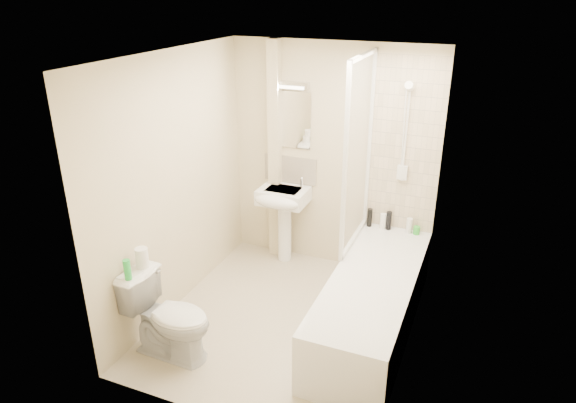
% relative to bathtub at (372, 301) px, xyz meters
% --- Properties ---
extents(floor, '(2.50, 2.50, 0.00)m').
position_rel_bathtub_xyz_m(floor, '(-0.75, -0.20, -0.29)').
color(floor, beige).
rests_on(floor, ground).
extents(wall_back, '(2.20, 0.02, 2.40)m').
position_rel_bathtub_xyz_m(wall_back, '(-0.75, 1.05, 0.91)').
color(wall_back, beige).
rests_on(wall_back, ground).
extents(wall_left, '(0.02, 2.50, 2.40)m').
position_rel_bathtub_xyz_m(wall_left, '(-1.85, -0.20, 0.91)').
color(wall_left, beige).
rests_on(wall_left, ground).
extents(wall_right, '(0.02, 2.50, 2.40)m').
position_rel_bathtub_xyz_m(wall_right, '(0.35, -0.20, 0.91)').
color(wall_right, beige).
rests_on(wall_right, ground).
extents(ceiling, '(2.20, 2.50, 0.02)m').
position_rel_bathtub_xyz_m(ceiling, '(-0.75, -0.20, 2.11)').
color(ceiling, white).
rests_on(ceiling, wall_back).
extents(tile_back, '(0.70, 0.01, 1.75)m').
position_rel_bathtub_xyz_m(tile_back, '(0.00, 1.04, 1.14)').
color(tile_back, beige).
rests_on(tile_back, wall_back).
extents(tile_right, '(0.01, 2.10, 1.75)m').
position_rel_bathtub_xyz_m(tile_right, '(0.34, 0.00, 1.14)').
color(tile_right, beige).
rests_on(tile_right, wall_right).
extents(pipe_boxing, '(0.12, 0.12, 2.40)m').
position_rel_bathtub_xyz_m(pipe_boxing, '(-1.37, 0.99, 0.91)').
color(pipe_boxing, beige).
rests_on(pipe_boxing, ground).
extents(splashback, '(0.60, 0.02, 0.30)m').
position_rel_bathtub_xyz_m(splashback, '(-1.21, 1.04, 0.74)').
color(splashback, beige).
rests_on(splashback, wall_back).
extents(mirror, '(0.46, 0.01, 0.60)m').
position_rel_bathtub_xyz_m(mirror, '(-1.21, 1.04, 1.29)').
color(mirror, white).
rests_on(mirror, wall_back).
extents(strip_light, '(0.42, 0.07, 0.07)m').
position_rel_bathtub_xyz_m(strip_light, '(-1.21, 1.02, 1.66)').
color(strip_light, silver).
rests_on(strip_light, wall_back).
extents(bathtub, '(0.70, 2.10, 0.55)m').
position_rel_bathtub_xyz_m(bathtub, '(0.00, 0.00, 0.00)').
color(bathtub, white).
rests_on(bathtub, ground).
extents(shower_screen, '(0.04, 0.92, 1.80)m').
position_rel_bathtub_xyz_m(shower_screen, '(-0.35, 0.60, 1.16)').
color(shower_screen, white).
rests_on(shower_screen, bathtub).
extents(shower_fixture, '(0.10, 0.16, 0.99)m').
position_rel_bathtub_xyz_m(shower_fixture, '(-0.00, 0.99, 1.26)').
color(shower_fixture, white).
rests_on(shower_fixture, wall_back).
extents(pedestal_sink, '(0.51, 0.48, 0.99)m').
position_rel_bathtub_xyz_m(pedestal_sink, '(-1.21, 0.81, 0.41)').
color(pedestal_sink, white).
rests_on(pedestal_sink, ground).
extents(bottle_black_a, '(0.05, 0.05, 0.20)m').
position_rel_bathtub_xyz_m(bottle_black_a, '(-0.29, 0.96, 0.36)').
color(bottle_black_a, black).
rests_on(bottle_black_a, bathtub).
extents(bottle_white_a, '(0.06, 0.06, 0.16)m').
position_rel_bathtub_xyz_m(bottle_white_a, '(-0.14, 0.96, 0.34)').
color(bottle_white_a, white).
rests_on(bottle_white_a, bathtub).
extents(bottle_black_b, '(0.05, 0.05, 0.20)m').
position_rel_bathtub_xyz_m(bottle_black_b, '(-0.08, 0.96, 0.36)').
color(bottle_black_b, black).
rests_on(bottle_black_b, bathtub).
extents(bottle_white_b, '(0.06, 0.06, 0.16)m').
position_rel_bathtub_xyz_m(bottle_white_b, '(0.13, 0.96, 0.34)').
color(bottle_white_b, white).
rests_on(bottle_white_b, bathtub).
extents(bottle_green, '(0.07, 0.07, 0.08)m').
position_rel_bathtub_xyz_m(bottle_green, '(0.20, 0.96, 0.30)').
color(bottle_green, green).
rests_on(bottle_green, bathtub).
extents(toilet, '(0.47, 0.76, 0.74)m').
position_rel_bathtub_xyz_m(toilet, '(-1.47, -0.97, 0.08)').
color(toilet, white).
rests_on(toilet, ground).
extents(toilet_roll_lower, '(0.11, 0.11, 0.09)m').
position_rel_bathtub_xyz_m(toilet_roll_lower, '(-1.74, -0.90, 0.50)').
color(toilet_roll_lower, white).
rests_on(toilet_roll_lower, toilet).
extents(toilet_roll_upper, '(0.10, 0.10, 0.09)m').
position_rel_bathtub_xyz_m(toilet_roll_upper, '(-1.72, -0.92, 0.59)').
color(toilet_roll_upper, white).
rests_on(toilet_roll_upper, toilet_roll_lower).
extents(green_bottle, '(0.06, 0.06, 0.17)m').
position_rel_bathtub_xyz_m(green_bottle, '(-1.73, -1.10, 0.54)').
color(green_bottle, green).
rests_on(green_bottle, toilet).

